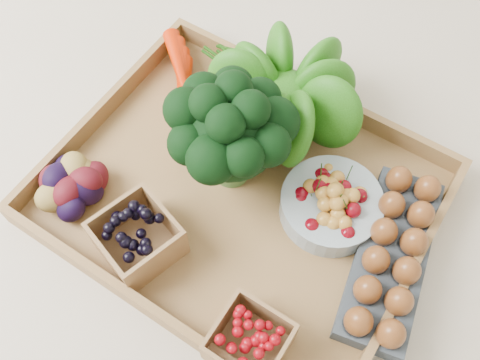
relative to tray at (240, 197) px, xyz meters
The scene contains 10 objects.
ground 0.01m from the tray, ahead, with size 4.00×4.00×0.00m, color beige.
tray is the anchor object (origin of this frame).
carrots 0.22m from the tray, 149.06° to the left, with size 0.20×0.14×0.05m, color red, non-canonical shape.
lettuce 0.18m from the tray, 95.85° to the left, with size 0.16×0.16×0.16m, color #1A490B.
broccoli 0.09m from the tray, 142.33° to the left, with size 0.18×0.18×0.14m, color black, non-canonical shape.
cherry_bowl 0.14m from the tray, 20.74° to the left, with size 0.15×0.15×0.04m, color #8C9EA5.
egg_carton 0.24m from the tray, ahead, with size 0.09×0.27×0.03m, color #394049.
potatoes 0.25m from the tray, 148.55° to the right, with size 0.13×0.13×0.08m, color #410A11, non-canonical shape.
punnet_blackberry 0.17m from the tray, 115.77° to the right, with size 0.10×0.10×0.07m, color black.
punnet_raspberry 0.23m from the tray, 54.09° to the right, with size 0.09×0.09×0.06m, color maroon.
Camera 1 is at (0.21, -0.32, 0.74)m, focal length 40.00 mm.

